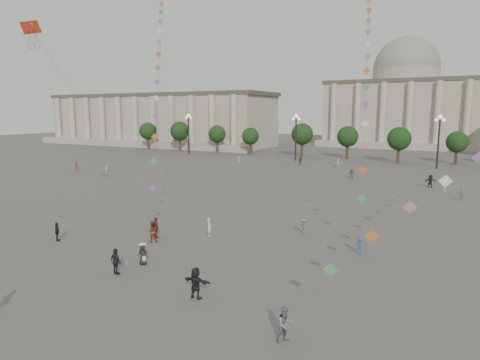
% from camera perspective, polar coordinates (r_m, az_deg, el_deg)
% --- Properties ---
extents(ground, '(360.00, 360.00, 0.00)m').
position_cam_1_polar(ground, '(32.95, -13.04, -11.06)').
color(ground, '#4F4D4A').
rests_on(ground, ground).
extents(hall_west, '(84.00, 26.22, 17.20)m').
position_cam_1_polar(hall_west, '(151.13, -10.98, 7.88)').
color(hall_west, '#9E9285').
rests_on(hall_west, ground).
extents(hall_central, '(48.30, 34.30, 35.50)m').
position_cam_1_polar(hall_central, '(153.66, 20.99, 9.63)').
color(hall_central, '#9E9285').
rests_on(hall_central, ground).
extents(tree_row, '(137.12, 5.12, 8.00)m').
position_cam_1_polar(tree_row, '(103.27, 16.89, 5.48)').
color(tree_row, '#3D2D1E').
rests_on(tree_row, ground).
extents(lamp_post_far_west, '(2.00, 0.90, 10.65)m').
position_cam_1_polar(lamp_post_far_west, '(113.96, -6.86, 7.09)').
color(lamp_post_far_west, '#262628').
rests_on(lamp_post_far_west, ground).
extents(lamp_post_mid_west, '(2.00, 0.90, 10.65)m').
position_cam_1_polar(lamp_post_mid_west, '(99.71, 7.47, 6.80)').
color(lamp_post_mid_west, '#262628').
rests_on(lamp_post_mid_west, ground).
extents(lamp_post_mid_east, '(2.00, 0.90, 10.65)m').
position_cam_1_polar(lamp_post_mid_east, '(93.26, 25.03, 5.87)').
color(lamp_post_mid_east, '#262628').
rests_on(lamp_post_mid_east, ground).
extents(person_crowd_0, '(1.11, 1.08, 1.87)m').
position_cam_1_polar(person_crowd_0, '(91.46, 8.04, 2.55)').
color(person_crowd_0, navy).
rests_on(person_crowd_0, ground).
extents(person_crowd_1, '(1.05, 1.03, 1.71)m').
position_cam_1_polar(person_crowd_1, '(82.79, -17.35, 1.49)').
color(person_crowd_1, white).
rests_on(person_crowd_1, ground).
extents(person_crowd_2, '(1.09, 1.28, 1.72)m').
position_cam_1_polar(person_crowd_2, '(86.91, -20.98, 1.65)').
color(person_crowd_2, '#932841').
rests_on(person_crowd_2, ground).
extents(person_crowd_3, '(1.82, 0.64, 1.94)m').
position_cam_1_polar(person_crowd_3, '(26.75, -5.91, -13.49)').
color(person_crowd_3, black).
rests_on(person_crowd_3, ground).
extents(person_crowd_4, '(1.75, 1.40, 1.87)m').
position_cam_1_polar(person_crowd_4, '(88.55, 12.94, 2.20)').
color(person_crowd_4, white).
rests_on(person_crowd_4, ground).
extents(person_crowd_6, '(1.14, 0.88, 1.55)m').
position_cam_1_polar(person_crowd_6, '(39.95, 8.46, -6.16)').
color(person_crowd_6, slate).
rests_on(person_crowd_6, ground).
extents(person_crowd_7, '(1.55, 0.83, 1.59)m').
position_cam_1_polar(person_crowd_7, '(61.64, 27.52, -1.68)').
color(person_crowd_7, '#ADACA9').
rests_on(person_crowd_7, ground).
extents(person_crowd_9, '(1.86, 1.29, 1.93)m').
position_cam_1_polar(person_crowd_9, '(69.81, 24.05, -0.14)').
color(person_crowd_9, black).
rests_on(person_crowd_9, ground).
extents(person_crowd_10, '(0.64, 0.70, 1.61)m').
position_cam_1_polar(person_crowd_10, '(93.03, -0.12, 2.67)').
color(person_crowd_10, silver).
rests_on(person_crowd_10, ground).
extents(person_crowd_12, '(1.64, 0.93, 1.68)m').
position_cam_1_polar(person_crowd_12, '(74.33, 14.68, 0.77)').
color(person_crowd_12, slate).
rests_on(person_crowd_12, ground).
extents(person_crowd_13, '(0.72, 0.71, 1.67)m').
position_cam_1_polar(person_crowd_13, '(39.28, -4.13, -6.26)').
color(person_crowd_13, white).
rests_on(person_crowd_13, ground).
extents(tourist_0, '(1.18, 1.01, 1.89)m').
position_cam_1_polar(tourist_0, '(39.28, -11.13, -6.24)').
color(tourist_0, maroon).
rests_on(tourist_0, ground).
extents(tourist_1, '(0.95, 1.01, 1.67)m').
position_cam_1_polar(tourist_1, '(40.89, -23.20, -6.37)').
color(tourist_1, black).
rests_on(tourist_1, ground).
extents(tourist_4, '(1.17, 0.67, 1.87)m').
position_cam_1_polar(tourist_4, '(31.42, -16.23, -10.39)').
color(tourist_4, black).
rests_on(tourist_4, ground).
extents(kite_flyer_0, '(1.16, 1.12, 1.88)m').
position_cam_1_polar(kite_flyer_0, '(38.15, -11.63, -6.73)').
color(kite_flyer_0, maroon).
rests_on(kite_flyer_0, ground).
extents(kite_flyer_1, '(1.02, 0.67, 1.49)m').
position_cam_1_polar(kite_flyer_1, '(35.51, 15.68, -8.41)').
color(kite_flyer_1, '#36547A').
rests_on(kite_flyer_1, ground).
extents(kite_flyer_2, '(1.08, 1.11, 1.81)m').
position_cam_1_polar(kite_flyer_2, '(22.25, 6.03, -18.60)').
color(kite_flyer_2, slate).
rests_on(kite_flyer_2, ground).
extents(hat_person, '(0.86, 0.74, 1.69)m').
position_cam_1_polar(hat_person, '(32.90, -12.84, -9.59)').
color(hat_person, black).
rests_on(hat_person, ground).
extents(dragon_kite, '(6.88, 1.71, 20.83)m').
position_cam_1_polar(dragon_kite, '(44.91, -25.89, 16.75)').
color(dragon_kite, red).
rests_on(dragon_kite, ground).
extents(kite_train_west, '(32.09, 43.75, 70.96)m').
position_cam_1_polar(kite_train_west, '(67.22, -10.42, 21.49)').
color(kite_train_west, '#3F3F3F').
rests_on(kite_train_west, ground).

